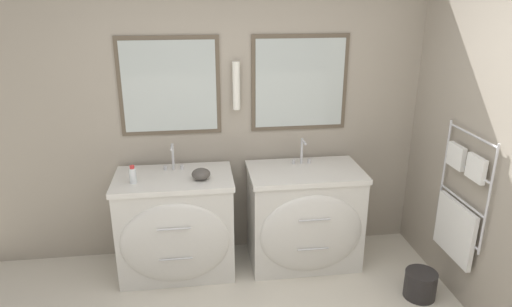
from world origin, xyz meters
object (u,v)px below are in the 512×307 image
vanity_left (176,225)px  vanity_right (305,217)px  amenity_bowl (201,174)px  waste_bin (420,284)px  toiletry_bottle (133,175)px

vanity_left → vanity_right: same height
amenity_bowl → waste_bin: 1.96m
toiletry_bottle → waste_bin: toiletry_bottle is taller
vanity_left → amenity_bowl: amenity_bowl is taller
amenity_bowl → waste_bin: size_ratio=0.60×
vanity_right → amenity_bowl: size_ratio=6.43×
amenity_bowl → waste_bin: bearing=-18.4°
toiletry_bottle → amenity_bowl: toiletry_bottle is taller
waste_bin → amenity_bowl: bearing=161.6°
vanity_left → waste_bin: vanity_left is taller
vanity_right → toiletry_bottle: toiletry_bottle is taller
amenity_bowl → waste_bin: amenity_bowl is taller
toiletry_bottle → amenity_bowl: bearing=0.7°
vanity_left → toiletry_bottle: (-0.31, -0.06, 0.50)m
toiletry_bottle → amenity_bowl: (0.54, 0.01, -0.02)m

